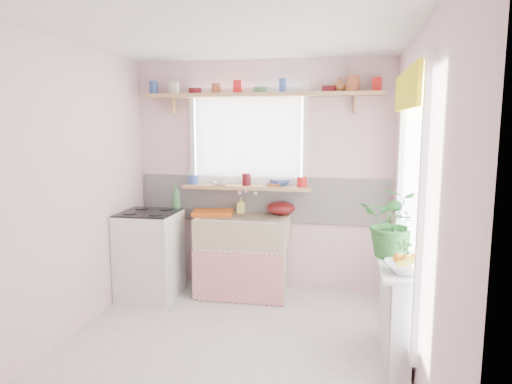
# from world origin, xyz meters

# --- Properties ---
(room) EXTENTS (3.20, 3.20, 3.20)m
(room) POSITION_xyz_m (0.66, 0.86, 1.37)
(room) COLOR silver
(room) RESTS_ON ground
(sink_unit) EXTENTS (0.95, 0.65, 1.11)m
(sink_unit) POSITION_xyz_m (-0.15, 1.29, 0.43)
(sink_unit) COLOR white
(sink_unit) RESTS_ON ground
(cooker) EXTENTS (0.58, 0.58, 0.93)m
(cooker) POSITION_xyz_m (-1.10, 1.05, 0.46)
(cooker) COLOR white
(cooker) RESTS_ON ground
(radiator_ledge) EXTENTS (0.22, 0.95, 0.78)m
(radiator_ledge) POSITION_xyz_m (1.30, 0.20, 0.40)
(radiator_ledge) COLOR white
(radiator_ledge) RESTS_ON ground
(windowsill) EXTENTS (1.40, 0.22, 0.04)m
(windowsill) POSITION_xyz_m (-0.15, 1.48, 1.14)
(windowsill) COLOR tan
(windowsill) RESTS_ON room
(pine_shelf) EXTENTS (2.52, 0.24, 0.04)m
(pine_shelf) POSITION_xyz_m (0.00, 1.47, 2.12)
(pine_shelf) COLOR tan
(pine_shelf) RESTS_ON room
(shelf_crockery) EXTENTS (2.47, 0.11, 0.12)m
(shelf_crockery) POSITION_xyz_m (-0.00, 1.47, 2.20)
(shelf_crockery) COLOR #3359A5
(shelf_crockery) RESTS_ON pine_shelf
(sill_crockery) EXTENTS (1.35, 0.11, 0.12)m
(sill_crockery) POSITION_xyz_m (-0.15, 1.48, 1.22)
(sill_crockery) COLOR #3359A5
(sill_crockery) RESTS_ON windowsill
(dish_tray) EXTENTS (0.46, 0.37, 0.04)m
(dish_tray) POSITION_xyz_m (-0.50, 1.36, 0.87)
(dish_tray) COLOR #CB5312
(dish_tray) RESTS_ON sink_unit
(colander) EXTENTS (0.35, 0.35, 0.14)m
(colander) POSITION_xyz_m (0.22, 1.50, 0.92)
(colander) COLOR #5A0F10
(colander) RESTS_ON sink_unit
(jade_plant) EXTENTS (0.60, 0.55, 0.56)m
(jade_plant) POSITION_xyz_m (1.28, 0.32, 1.06)
(jade_plant) COLOR #2A6B2B
(jade_plant) RESTS_ON radiator_ledge
(fruit_bowl) EXTENTS (0.33, 0.33, 0.07)m
(fruit_bowl) POSITION_xyz_m (1.33, -0.06, 0.81)
(fruit_bowl) COLOR silver
(fruit_bowl) RESTS_ON radiator_ledge
(herb_pot) EXTENTS (0.12, 0.09, 0.21)m
(herb_pot) POSITION_xyz_m (1.33, 0.06, 0.88)
(herb_pot) COLOR #30702D
(herb_pot) RESTS_ON radiator_ledge
(soap_bottle_sink) EXTENTS (0.08, 0.08, 0.18)m
(soap_bottle_sink) POSITION_xyz_m (-0.22, 1.50, 0.94)
(soap_bottle_sink) COLOR #E7E867
(soap_bottle_sink) RESTS_ON sink_unit
(sill_cup) EXTENTS (0.14, 0.14, 0.08)m
(sill_cup) POSITION_xyz_m (-0.40, 1.42, 1.20)
(sill_cup) COLOR beige
(sill_cup) RESTS_ON windowsill
(sill_bowl) EXTENTS (0.22, 0.22, 0.07)m
(sill_bowl) POSITION_xyz_m (0.21, 1.54, 1.19)
(sill_bowl) COLOR #3555AE
(sill_bowl) RESTS_ON windowsill
(shelf_vase) EXTENTS (0.16, 0.16, 0.15)m
(shelf_vase) POSITION_xyz_m (0.82, 1.53, 2.21)
(shelf_vase) COLOR #AC6635
(shelf_vase) RESTS_ON pine_shelf
(cooker_bottle) EXTENTS (0.10, 0.11, 0.27)m
(cooker_bottle) POSITION_xyz_m (-0.88, 1.27, 1.05)
(cooker_bottle) COLOR #3D7A44
(cooker_bottle) RESTS_ON cooker
(fruit) EXTENTS (0.20, 0.14, 0.10)m
(fruit) POSITION_xyz_m (1.34, -0.06, 0.87)
(fruit) COLOR orange
(fruit) RESTS_ON fruit_bowl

